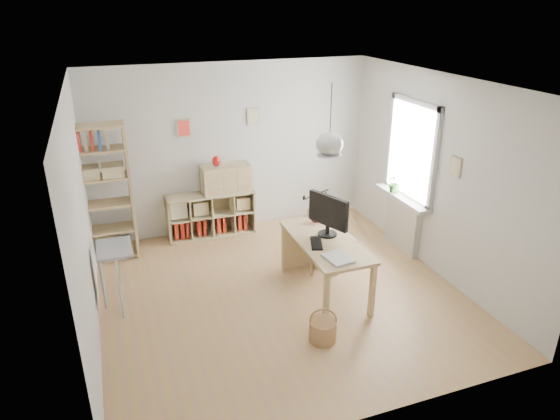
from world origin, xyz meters
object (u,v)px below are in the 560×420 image
object	(u,v)px
tall_bookshelf	(101,189)
desk	(325,247)
monitor	(328,213)
storage_chest	(330,244)
cube_shelf	(209,217)
chair	(323,236)
drawer_chest	(226,178)

from	to	relation	value
tall_bookshelf	desk	bearing A→B (deg)	-37.01
tall_bookshelf	monitor	size ratio (longest dim) A/B	3.37
storage_chest	monitor	bearing A→B (deg)	-123.37
tall_bookshelf	storage_chest	world-z (taller)	tall_bookshelf
monitor	tall_bookshelf	bearing A→B (deg)	122.80
cube_shelf	monitor	size ratio (longest dim) A/B	2.36
desk	chair	size ratio (longest dim) A/B	1.75
desk	chair	bearing A→B (deg)	68.35
chair	storage_chest	world-z (taller)	chair
desk	tall_bookshelf	size ratio (longest dim) A/B	0.75
chair	storage_chest	size ratio (longest dim) A/B	1.16
desk	monitor	bearing A→B (deg)	58.01
storage_chest	cube_shelf	bearing A→B (deg)	133.64
storage_chest	drawer_chest	xyz separation A→B (m)	(-1.22, 1.35, 0.72)
monitor	desk	bearing A→B (deg)	-145.02
drawer_chest	tall_bookshelf	bearing A→B (deg)	-173.35
drawer_chest	monitor	bearing A→B (deg)	-69.09
storage_chest	drawer_chest	distance (m)	1.95
storage_chest	monitor	size ratio (longest dim) A/B	1.25
drawer_chest	cube_shelf	bearing A→B (deg)	171.33
desk	cube_shelf	xyz separation A→B (m)	(-1.02, 2.23, -0.36)
cube_shelf	storage_chest	size ratio (longest dim) A/B	1.89
desk	storage_chest	bearing A→B (deg)	60.02
tall_bookshelf	chair	bearing A→B (deg)	-25.54
monitor	cube_shelf	bearing A→B (deg)	94.84
chair	drawer_chest	xyz separation A→B (m)	(-0.97, 1.59, 0.45)
monitor	storage_chest	bearing A→B (deg)	37.39
chair	tall_bookshelf	bearing A→B (deg)	170.08
desk	drawer_chest	distance (m)	2.33
chair	drawer_chest	world-z (taller)	drawer_chest
desk	monitor	distance (m)	0.43
storage_chest	monitor	world-z (taller)	monitor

